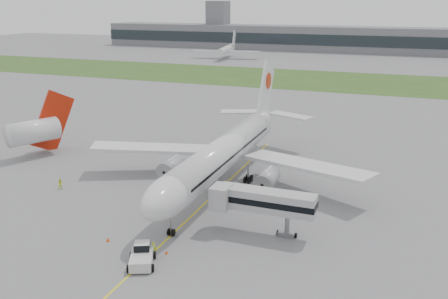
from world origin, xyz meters
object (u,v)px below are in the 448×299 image
at_px(airliner, 225,151).
at_px(pushback_tug, 142,256).
at_px(neighbor_aircraft, 36,130).
at_px(jet_bridge, 260,201).
at_px(ground_crew_near, 154,248).

distance_m(airliner, pushback_tug, 27.87).
distance_m(airliner, neighbor_aircraft, 39.34).
xyz_separation_m(airliner, jet_bridge, (10.43, -15.38, -1.10)).
height_order(ground_crew_near, neighbor_aircraft, neighbor_aircraft).
bearing_deg(airliner, jet_bridge, -55.85).
relative_size(jet_bridge, neighbor_aircraft, 0.85).
relative_size(airliner, jet_bridge, 4.05).
xyz_separation_m(pushback_tug, jet_bridge, (10.34, 12.11, 3.53)).
xyz_separation_m(jet_bridge, ground_crew_near, (-10.06, -9.85, -3.69)).
xyz_separation_m(airliner, pushback_tug, (0.09, -27.49, -4.63)).
relative_size(jet_bridge, ground_crew_near, 7.69).
xyz_separation_m(airliner, ground_crew_near, (0.38, -25.23, -4.79)).
relative_size(pushback_tug, jet_bridge, 0.38).
bearing_deg(pushback_tug, jet_bridge, 25.06).
bearing_deg(neighbor_aircraft, jet_bridge, 5.79).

